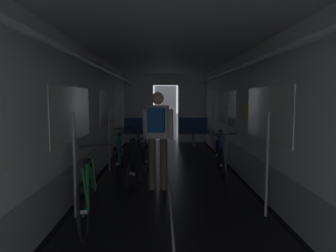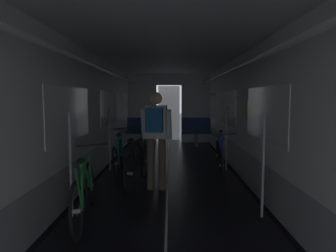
% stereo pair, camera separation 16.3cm
% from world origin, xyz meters
% --- Properties ---
extents(train_car_shell, '(3.14, 12.34, 2.57)m').
position_xyz_m(train_car_shell, '(-0.00, 3.60, 1.70)').
color(train_car_shell, black).
rests_on(train_car_shell, ground).
extents(bench_seat_far_left, '(0.98, 0.51, 0.95)m').
position_xyz_m(bench_seat_far_left, '(-0.90, 8.07, 0.57)').
color(bench_seat_far_left, gray).
rests_on(bench_seat_far_left, ground).
extents(bench_seat_far_right, '(0.98, 0.51, 0.95)m').
position_xyz_m(bench_seat_far_right, '(0.90, 8.07, 0.57)').
color(bench_seat_far_right, gray).
rests_on(bench_seat_far_right, ground).
extents(bicycle_teal, '(0.44, 1.69, 0.95)m').
position_xyz_m(bicycle_teal, '(-1.02, 4.38, 0.38)').
color(bicycle_teal, black).
rests_on(bicycle_teal, ground).
extents(bicycle_green, '(0.44, 1.69, 0.95)m').
position_xyz_m(bicycle_green, '(-1.04, 1.91, 0.38)').
color(bicycle_green, black).
rests_on(bicycle_green, ground).
extents(bicycle_blue, '(0.44, 1.69, 0.95)m').
position_xyz_m(bicycle_blue, '(1.05, 4.25, 0.38)').
color(bicycle_blue, black).
rests_on(bicycle_blue, ground).
extents(person_cyclist_aisle, '(0.55, 0.42, 1.69)m').
position_xyz_m(person_cyclist_aisle, '(-0.20, 3.32, 1.02)').
color(person_cyclist_aisle, brown).
rests_on(person_cyclist_aisle, ground).
extents(bicycle_black_in_aisle, '(0.46, 1.68, 0.94)m').
position_xyz_m(bicycle_black_in_aisle, '(-0.53, 3.59, 0.38)').
color(bicycle_black_in_aisle, black).
rests_on(bicycle_black_in_aisle, ground).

